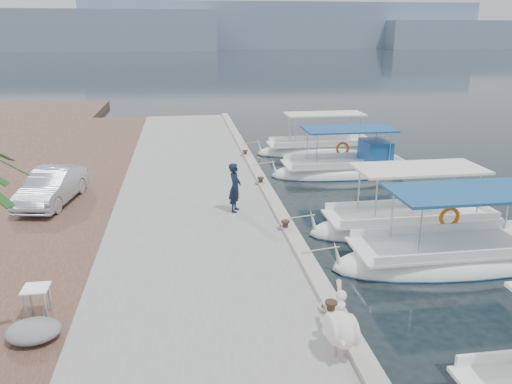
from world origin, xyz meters
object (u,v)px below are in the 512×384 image
fishing_caique_b (456,259)px  parked_car (52,187)px  fishing_caique_c (409,227)px  pelican (341,327)px  fishing_caique_e (320,151)px  fishing_caique_d (345,170)px  fisherman (235,188)px

fishing_caique_b → parked_car: 13.97m
fishing_caique_b → parked_car: size_ratio=1.97×
fishing_caique_c → fishing_caique_b: bearing=-84.1°
pelican → parked_car: bearing=126.6°
fishing_caique_e → parked_car: 15.05m
fishing_caique_c → parked_car: 12.83m
fishing_caique_b → parked_car: bearing=155.1°
fishing_caique_c → fishing_caique_e: bearing=89.6°
fishing_caique_b → fishing_caique_d: same height
fishing_caique_d → parked_car: size_ratio=1.80×
fisherman → parked_car: fisherman is taller
fishing_caique_b → fishing_caique_c: same height
fisherman → fishing_caique_e: bearing=-11.5°
fishing_caique_b → pelican: (-4.99, -4.43, 0.99)m
pelican → fisherman: bearing=97.6°
fisherman → fishing_caique_c: bearing=-85.1°
fishing_caique_d → fishing_caique_e: same height
fishing_caique_b → fishing_caique_e: (-0.19, 14.27, 0.00)m
fishing_caique_e → fisherman: (-5.93, -10.23, 1.24)m
fishing_caique_e → pelican: (-4.80, -18.70, 0.99)m
parked_car → fishing_caique_b: bearing=-15.0°
fishing_caique_c → fishing_caique_d: same height
fishing_caique_d → fishing_caique_b: bearing=-88.8°
fishing_caique_d → pelican: bearing=-108.6°
fisherman → parked_car: 6.77m
parked_car → fisherman: bearing=-5.7°
parked_car → fishing_caique_d: bearing=27.4°
parked_car → pelican: bearing=-43.5°
fishing_caique_c → fisherman: bearing=166.3°
fishing_caique_b → pelican: bearing=-138.4°
fishing_caique_c → fishing_caique_e: 11.66m
fisherman → fishing_caique_b: bearing=-104.9°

